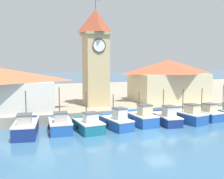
% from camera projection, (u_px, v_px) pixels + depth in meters
% --- Properties ---
extents(ground_plane, '(300.00, 300.00, 0.00)m').
position_uv_depth(ground_plane, '(160.00, 135.00, 24.86)').
color(ground_plane, '#386689').
extents(quay_wharf, '(120.00, 40.00, 1.23)m').
position_uv_depth(quay_wharf, '(87.00, 95.00, 50.30)').
color(quay_wharf, '#9E937F').
rests_on(quay_wharf, ground).
extents(fishing_boat_far_left, '(2.78, 5.12, 4.19)m').
position_uv_depth(fishing_boat_far_left, '(26.00, 127.00, 24.76)').
color(fishing_boat_far_left, navy).
rests_on(fishing_boat_far_left, ground).
extents(fishing_boat_left_outer, '(2.45, 4.24, 4.42)m').
position_uv_depth(fishing_boat_left_outer, '(60.00, 125.00, 26.02)').
color(fishing_boat_left_outer, '#2356A8').
rests_on(fishing_boat_left_outer, ground).
extents(fishing_boat_left_inner, '(2.51, 4.31, 3.98)m').
position_uv_depth(fishing_boat_left_inner, '(88.00, 124.00, 26.21)').
color(fishing_boat_left_inner, '#196B7F').
rests_on(fishing_boat_left_inner, ground).
extents(fishing_boat_mid_left, '(2.54, 4.73, 3.51)m').
position_uv_depth(fishing_boat_mid_left, '(116.00, 121.00, 27.39)').
color(fishing_boat_mid_left, '#2356A8').
rests_on(fishing_boat_mid_left, ground).
extents(fishing_boat_center, '(2.35, 4.43, 3.64)m').
position_uv_depth(fishing_boat_center, '(142.00, 118.00, 28.98)').
color(fishing_boat_center, '#2356A8').
rests_on(fishing_boat_center, ground).
extents(fishing_boat_mid_right, '(2.35, 5.21, 3.82)m').
position_uv_depth(fishing_boat_mid_right, '(166.00, 117.00, 29.54)').
color(fishing_boat_mid_right, navy).
rests_on(fishing_boat_mid_right, ground).
extents(fishing_boat_right_inner, '(2.85, 5.10, 3.78)m').
position_uv_depth(fishing_boat_right_inner, '(187.00, 115.00, 30.26)').
color(fishing_boat_right_inner, '#2356A8').
rests_on(fishing_boat_right_inner, ground).
extents(fishing_boat_right_outer, '(2.66, 4.55, 3.77)m').
position_uv_depth(fishing_boat_right_outer, '(205.00, 114.00, 31.71)').
color(fishing_boat_right_outer, '#2356A8').
rests_on(fishing_boat_right_outer, ground).
extents(clock_tower, '(3.39, 3.39, 14.00)m').
position_uv_depth(clock_tower, '(96.00, 55.00, 33.88)').
color(clock_tower, tan).
rests_on(clock_tower, quay_wharf).
extents(warehouse_right, '(11.01, 6.93, 6.01)m').
position_uv_depth(warehouse_right, '(169.00, 80.00, 39.03)').
color(warehouse_right, beige).
rests_on(warehouse_right, quay_wharf).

